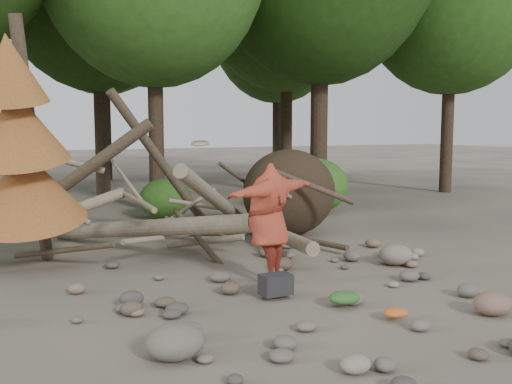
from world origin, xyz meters
name	(u,v)px	position (x,y,z in m)	size (l,w,h in m)	color
ground	(283,301)	(0.00, 0.00, 0.00)	(120.00, 120.00, 0.00)	#514C44
deadfall_pile	(268,196)	(2.02, 4.24, 0.95)	(8.55, 5.24, 3.30)	#332619
dead_conifer	(21,149)	(-3.12, 3.37, 2.11)	(2.06, 2.16, 4.35)	#4C3F30
bush_mid	(166,199)	(0.80, 7.80, 0.56)	(1.40, 1.40, 1.12)	#2B5819
bush_right	(314,186)	(5.00, 7.00, 0.80)	(2.00, 2.00, 1.60)	#366920
frisbee_thrower	(269,221)	(0.25, 0.91, 1.00)	(2.66, 1.63, 2.22)	#9B3423
backpack	(276,288)	(-0.04, 0.15, 0.15)	(0.44, 0.30, 0.30)	black
cloth_green	(344,301)	(0.60, -0.64, 0.09)	(0.46, 0.38, 0.17)	#2D5D25
cloth_orange	(395,316)	(0.85, -1.40, 0.06)	(0.33, 0.27, 0.12)	#C15621
boulder_front_left	(175,342)	(-2.06, -1.27, 0.19)	(0.64, 0.58, 0.39)	#655F54
boulder_front_right	(492,303)	(2.15, -1.79, 0.15)	(0.51, 0.46, 0.31)	#7E5E4F
boulder_mid_right	(396,255)	(2.87, 0.95, 0.19)	(0.62, 0.56, 0.37)	gray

